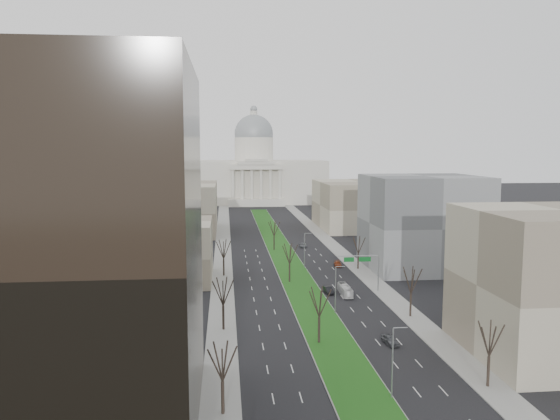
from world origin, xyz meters
TOP-DOWN VIEW (x-y plane):
  - ground at (0.00, 120.00)m, footprint 600.00×600.00m
  - median at (0.00, 118.99)m, footprint 8.00×222.03m
  - sidewalk_left at (-17.50, 95.00)m, footprint 5.00×330.00m
  - sidewalk_right at (17.50, 95.00)m, footprint 5.00×330.00m
  - capitol at (0.00, 269.59)m, footprint 80.00×46.00m
  - building_glass_tower at (-37.00, 18.00)m, footprint 34.00×30.00m
  - building_beige_left at (-33.00, 85.00)m, footprint 26.00×22.00m
  - building_tan_right at (33.00, 32.00)m, footprint 26.00×24.00m
  - building_grey_right at (34.00, 92.00)m, footprint 28.00×26.00m
  - building_far_left at (-35.00, 160.00)m, footprint 30.00×40.00m
  - building_far_right at (35.00, 165.00)m, footprint 30.00×40.00m
  - tree_left_near at (-17.20, 18.00)m, footprint 5.10×5.10m
  - tree_left_mid at (-17.20, 48.00)m, footprint 5.40×5.40m
  - tree_left_far at (-17.20, 88.00)m, footprint 5.28×5.28m
  - tree_right_near at (17.20, 22.00)m, footprint 5.16×5.16m
  - tree_right_mid at (17.20, 52.00)m, footprint 5.52×5.52m
  - tree_right_far at (17.20, 92.00)m, footprint 5.04×5.04m
  - tree_median_a at (-2.00, 40.00)m, footprint 5.40×5.40m
  - tree_median_b at (-2.00, 80.00)m, footprint 5.40×5.40m
  - tree_median_c at (-2.00, 120.00)m, footprint 5.40×5.40m
  - streetlamp_median_a at (3.76, 20.00)m, footprint 1.90×0.20m
  - streetlamp_median_b at (3.76, 55.00)m, footprint 1.90×0.20m
  - streetlamp_median_c at (3.76, 95.00)m, footprint 1.90×0.20m
  - mast_arm_signs at (13.49, 70.03)m, footprint 9.12×0.24m
  - car_grey_near at (9.19, 38.50)m, footprint 2.26×4.37m
  - car_black at (5.20, 69.76)m, footprint 1.96×4.41m
  - car_red at (12.72, 95.94)m, footprint 2.40×4.71m
  - car_grey_far at (7.60, 124.71)m, footprint 2.50×4.67m
  - box_van at (8.44, 67.83)m, footprint 1.90×7.90m

SIDE VIEW (x-z plane):
  - ground at x=0.00m, z-range 0.00..0.00m
  - sidewalk_left at x=-17.50m, z-range 0.00..0.15m
  - sidewalk_right at x=17.50m, z-range 0.00..0.15m
  - median at x=0.00m, z-range 0.00..0.20m
  - car_grey_far at x=7.60m, z-range 0.00..1.25m
  - car_red at x=12.72m, z-range 0.00..1.31m
  - car_black at x=5.20m, z-range 0.00..1.41m
  - car_grey_near at x=9.19m, z-range 0.00..1.42m
  - box_van at x=8.44m, z-range 0.00..2.20m
  - streetlamp_median_a at x=3.76m, z-range 0.23..9.39m
  - streetlamp_median_b at x=3.76m, z-range 0.23..9.39m
  - streetlamp_median_c at x=3.76m, z-range 0.23..9.39m
  - mast_arm_signs at x=13.49m, z-range 2.06..10.15m
  - tree_right_far at x=17.20m, z-range 1.99..11.07m
  - tree_left_near at x=-17.20m, z-range 2.02..11.20m
  - tree_right_near at x=17.20m, z-range 2.04..11.33m
  - tree_left_far at x=-17.20m, z-range 2.09..11.59m
  - tree_left_mid at x=-17.20m, z-range 2.14..11.86m
  - tree_median_a at x=-2.00m, z-range 2.14..11.86m
  - tree_median_b at x=-2.00m, z-range 2.14..11.86m
  - tree_median_c at x=-2.00m, z-range 2.14..11.86m
  - building_beige_left at x=-33.00m, z-range 0.00..14.00m
  - tree_right_mid at x=17.20m, z-range 2.19..12.12m
  - building_far_left at x=-35.00m, z-range 0.00..18.00m
  - building_far_right at x=35.00m, z-range 0.00..18.00m
  - building_tan_right at x=33.00m, z-range 0.00..22.00m
  - building_grey_right at x=34.00m, z-range 0.00..24.00m
  - capitol at x=0.00m, z-range -11.19..43.81m
  - building_glass_tower at x=-37.00m, z-range 0.00..40.00m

